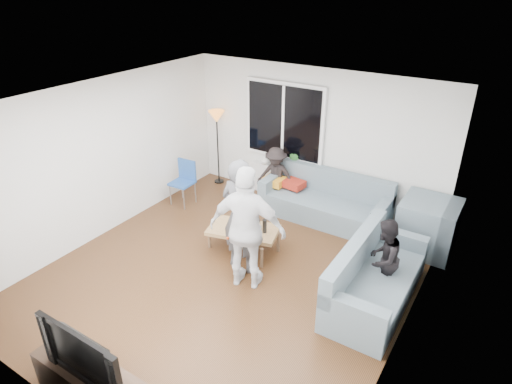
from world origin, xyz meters
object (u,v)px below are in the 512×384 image
Objects in this scene: floor_lamp at (218,148)px; spectator_back at (276,177)px; sofa_right_section at (378,275)px; spectator_right at (383,259)px; coffee_table at (243,239)px; side_chair at (182,184)px; player_right at (247,229)px; sofa_back_section at (324,198)px; player_left at (241,216)px; television at (90,351)px.

floor_lamp is 1.34× the size of spectator_back.
sofa_right_section is 1.28× the size of floor_lamp.
spectator_right reaches higher than spectator_back.
side_chair is (-1.87, 0.69, 0.23)m from coffee_table.
player_right is (-1.67, -0.64, 0.49)m from sofa_right_section.
sofa_back_section reaches higher than coffee_table.
floor_lamp is 0.88× the size of player_left.
player_right is at bearing -46.42° from floor_lamp.
television is (0.11, -2.77, -0.13)m from player_left.
player_left is 1.53× the size of spectator_back.
television reaches higher than side_chair.
sofa_back_section is 4.79m from television.
floor_lamp is at bearing 135.45° from coffee_table.
sofa_back_section is at bearing -99.06° from player_left.
sofa_right_section is 4.50m from floor_lamp.
spectator_right is 1.05× the size of television.
player_left is at bearing -59.84° from coffee_table.
floor_lamp is (-2.54, 0.24, 0.36)m from sofa_back_section.
spectator_back is 1.04× the size of television.
spectator_back is at bearing -70.60° from player_left.
player_right is at bearing 139.68° from player_left.
television is at bearing -83.91° from coffee_table.
coffee_table is at bearing -67.51° from player_right.
player_left reaches higher than spectator_back.
sofa_right_section reaches higher than coffee_table.
floor_lamp is 1.34× the size of spectator_right.
player_right reaches higher than sofa_right_section.
floor_lamp is at bearing -61.84° from player_right.
floor_lamp is at bearing 87.75° from side_chair.
coffee_table is at bearing -86.86° from spectator_back.
spectator_right reaches higher than coffee_table.
floor_lamp is 3.49m from player_right.
side_chair reaches higher than coffee_table.
spectator_right is at bearing -169.73° from player_right.
sofa_right_section is at bearing -174.54° from player_right.
television is (-0.33, -4.77, 0.34)m from sofa_back_section.
player_right is at bearing -52.09° from coffee_table.
spectator_back is (-0.59, 2.03, -0.31)m from player_left.
coffee_table is 1.12m from player_right.
floor_lamp is at bearing 113.81° from television.
sofa_back_section is 1.15× the size of sofa_right_section.
side_chair is at bearing -45.08° from player_right.
television is at bearing -90.95° from spectator_back.
sofa_right_section is at bearing -24.91° from floor_lamp.
sofa_back_section is 2.70m from side_chair.
player_left reaches higher than television.
sofa_back_section is 2.09× the size of coffee_table.
floor_lamp is 1.54m from spectator_back.
spectator_right reaches higher than television.
player_left is 1.52× the size of spectator_right.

